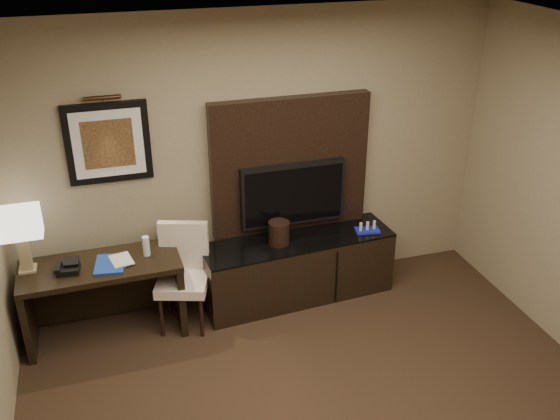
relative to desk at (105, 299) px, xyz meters
name	(u,v)px	position (x,y,z in m)	size (l,w,h in m)	color
ceiling	(388,80)	(1.50, -2.10, 2.34)	(4.50, 5.00, 0.01)	silver
wall_back	(257,158)	(1.50, 0.40, 0.99)	(4.50, 0.01, 2.70)	gray
desk	(105,299)	(0.00, 0.00, 0.00)	(1.34, 0.57, 0.72)	black
credenza	(297,268)	(1.79, 0.06, -0.04)	(1.83, 0.51, 0.63)	black
tv_wall_panel	(290,165)	(1.80, 0.34, 0.91)	(1.50, 0.12, 1.30)	black
tv	(293,194)	(1.80, 0.24, 0.66)	(1.00, 0.08, 0.60)	black
artwork	(108,143)	(0.20, 0.38, 1.29)	(0.70, 0.04, 0.70)	black
picture_light	(102,98)	(0.20, 0.34, 1.69)	(0.04, 0.04, 0.30)	#402814
desk_chair	(183,281)	(0.67, -0.07, 0.10)	(0.44, 0.51, 0.92)	#F1DFC9
table_lamp	(22,239)	(-0.58, 0.07, 0.66)	(0.36, 0.21, 0.59)	#9E8A62
desk_phone	(68,267)	(-0.25, -0.05, 0.40)	(0.18, 0.16, 0.09)	black
blue_folder	(110,264)	(0.08, -0.05, 0.37)	(0.24, 0.32, 0.02)	#173999
book	(110,252)	(0.09, -0.03, 0.48)	(0.17, 0.02, 0.23)	#BDA694
water_bottle	(146,246)	(0.40, 0.03, 0.45)	(0.06, 0.06, 0.18)	silver
ice_bucket	(279,233)	(1.60, 0.05, 0.38)	(0.20, 0.20, 0.22)	black
minibar_tray	(367,227)	(2.48, 0.02, 0.31)	(0.23, 0.14, 0.08)	#1922A5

